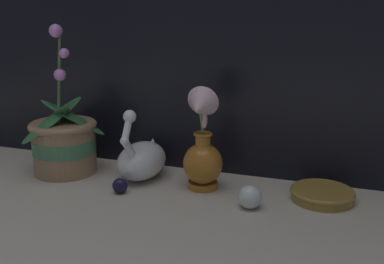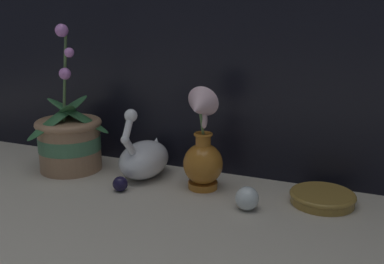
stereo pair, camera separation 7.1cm
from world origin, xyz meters
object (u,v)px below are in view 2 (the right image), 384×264
swan_figurine (145,157)px  blue_vase (202,151)px  glass_sphere (247,198)px  amber_dish (322,197)px  orchid_potted_plant (69,139)px

swan_figurine → blue_vase: size_ratio=0.79×
swan_figurine → blue_vase: bearing=-7.1°
glass_sphere → amber_dish: (0.16, 0.10, -0.01)m
swan_figurine → glass_sphere: size_ratio=3.82×
orchid_potted_plant → swan_figurine: size_ratio=1.94×
amber_dish → orchid_potted_plant: bearing=-177.3°
orchid_potted_plant → amber_dish: orchid_potted_plant is taller
orchid_potted_plant → swan_figurine: orchid_potted_plant is taller
orchid_potted_plant → glass_sphere: size_ratio=7.40×
blue_vase → glass_sphere: (0.14, -0.08, -0.07)m
orchid_potted_plant → glass_sphere: orchid_potted_plant is taller
orchid_potted_plant → blue_vase: size_ratio=1.53×
swan_figurine → orchid_potted_plant: bearing=-172.8°
glass_sphere → orchid_potted_plant: bearing=172.7°
blue_vase → glass_sphere: size_ratio=4.83×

